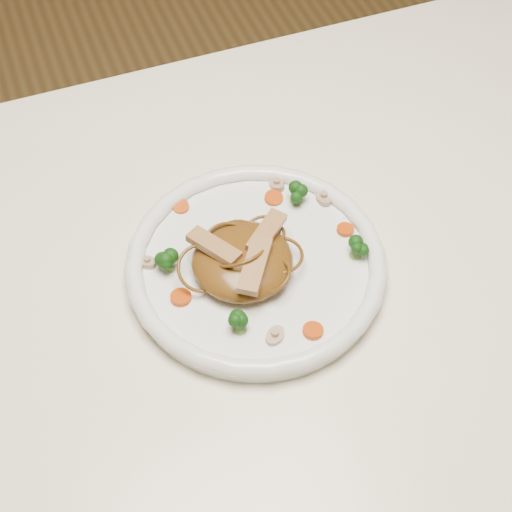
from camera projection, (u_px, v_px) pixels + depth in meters
name	position (u px, v px, depth m)	size (l,w,h in m)	color
table	(257.00, 331.00, 0.92)	(1.20, 0.80, 0.75)	white
plate	(256.00, 268.00, 0.85)	(0.28, 0.28, 0.02)	white
noodle_mound	(242.00, 261.00, 0.82)	(0.11, 0.11, 0.04)	brown
chicken_a	(267.00, 232.00, 0.82)	(0.06, 0.02, 0.01)	tan
chicken_b	(214.00, 247.00, 0.81)	(0.06, 0.02, 0.01)	tan
chicken_c	(255.00, 265.00, 0.79)	(0.07, 0.02, 0.01)	tan
broccoli_0	(296.00, 192.00, 0.88)	(0.03, 0.03, 0.03)	#14470E
broccoli_1	(168.00, 259.00, 0.82)	(0.03, 0.03, 0.03)	#14470E
broccoli_2	(240.00, 323.00, 0.78)	(0.02, 0.02, 0.03)	#14470E
broccoli_3	(357.00, 248.00, 0.84)	(0.02, 0.02, 0.03)	#14470E
carrot_0	(274.00, 198.00, 0.90)	(0.02, 0.02, 0.01)	#B83E06
carrot_1	(181.00, 297.00, 0.81)	(0.02, 0.02, 0.01)	#B83E06
carrot_2	(345.00, 229.00, 0.87)	(0.02, 0.02, 0.01)	#B83E06
carrot_3	(181.00, 207.00, 0.89)	(0.02, 0.02, 0.01)	#B83E06
carrot_4	(313.00, 330.00, 0.78)	(0.02, 0.02, 0.01)	#B83E06
mushroom_0	(275.00, 336.00, 0.78)	(0.02, 0.02, 0.01)	tan
mushroom_1	(324.00, 197.00, 0.90)	(0.03, 0.03, 0.01)	tan
mushroom_2	(148.00, 262.00, 0.84)	(0.02, 0.02, 0.01)	tan
mushroom_3	(277.00, 184.00, 0.91)	(0.02, 0.02, 0.01)	tan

